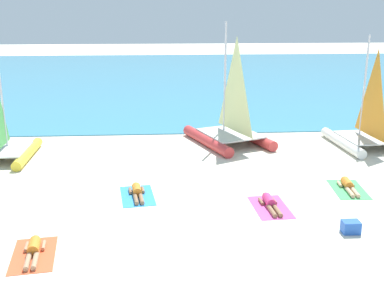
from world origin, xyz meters
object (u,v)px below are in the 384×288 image
(sunbather_center_right, at_px, (270,203))
(cooler_box, at_px, (351,227))
(sailboat_yellow, at_px, (3,143))
(sailboat_white, at_px, (365,131))
(towel_center_left, at_px, (137,196))
(sunbather_center_left, at_px, (137,192))
(sunbather_leftmost, at_px, (34,249))
(sunbather_rightmost, at_px, (348,185))
(towel_leftmost, at_px, (34,255))
(towel_center_right, at_px, (270,207))
(sailboat_red, at_px, (230,126))
(towel_rightmost, at_px, (348,189))

(sunbather_center_right, distance_m, cooler_box, 2.75)
(sailboat_yellow, distance_m, sunbather_center_right, 11.64)
(sailboat_white, bearing_deg, towel_center_left, -157.03)
(cooler_box, bearing_deg, sunbather_center_left, 152.87)
(sunbather_leftmost, xyz_separation_m, sunbather_rightmost, (10.03, 3.97, 0.00))
(sunbather_leftmost, bearing_deg, sunbather_center_left, 49.00)
(sailboat_white, bearing_deg, towel_leftmost, -148.74)
(sunbather_leftmost, xyz_separation_m, towel_center_left, (2.55, 3.79, -0.13))
(sunbather_leftmost, relative_size, sunbather_center_left, 1.00)
(sunbather_center_left, bearing_deg, towel_center_left, -90.00)
(sunbather_center_left, xyz_separation_m, towel_center_right, (4.37, -1.30, -0.13))
(towel_leftmost, xyz_separation_m, sunbather_rightmost, (10.02, 4.03, 0.13))
(sailboat_white, bearing_deg, sunbather_center_left, -157.35)
(towel_center_left, height_order, sunbather_rightmost, sunbather_rightmost)
(sailboat_yellow, distance_m, towel_center_right, 11.68)
(sailboat_red, bearing_deg, sailboat_yellow, 168.88)
(sunbather_center_left, bearing_deg, sunbather_rightmost, -6.79)
(towel_center_left, bearing_deg, sunbather_rightmost, 1.38)
(towel_rightmost, bearing_deg, towel_center_right, -156.60)
(sailboat_red, relative_size, sailboat_white, 1.11)
(towel_rightmost, bearing_deg, sunbather_center_left, -179.63)
(sunbather_center_left, height_order, towel_center_right, sunbather_center_left)
(sailboat_yellow, bearing_deg, sunbather_leftmost, -68.64)
(sailboat_red, height_order, towel_center_left, sailboat_red)
(sailboat_red, distance_m, sailboat_yellow, 10.04)
(sailboat_white, relative_size, towel_center_left, 2.66)
(sailboat_red, height_order, cooler_box, sailboat_red)
(towel_center_right, relative_size, towel_rightmost, 1.00)
(towel_leftmost, height_order, towel_rightmost, same)
(towel_leftmost, height_order, sunbather_leftmost, sunbather_leftmost)
(sunbather_center_right, bearing_deg, sailboat_red, 88.73)
(sunbather_rightmost, bearing_deg, towel_center_right, -150.90)
(sunbather_center_left, xyz_separation_m, sunbather_rightmost, (7.49, 0.11, 0.00))
(towel_center_right, bearing_deg, sailboat_red, 92.28)
(sailboat_white, xyz_separation_m, sunbather_center_right, (-5.86, -6.44, -0.62))
(sailboat_yellow, xyz_separation_m, sailboat_white, (16.03, 0.81, 0.06))
(sailboat_red, height_order, towel_center_right, sailboat_red)
(towel_center_left, relative_size, sunbather_center_right, 1.21)
(towel_center_left, xyz_separation_m, towel_center_right, (4.36, -1.24, 0.00))
(sunbather_leftmost, distance_m, towel_center_right, 7.36)
(towel_leftmost, bearing_deg, sailboat_white, 35.58)
(sunbather_leftmost, xyz_separation_m, sunbather_center_left, (2.54, 3.85, 0.00))
(towel_center_right, bearing_deg, sunbather_center_left, 163.39)
(sailboat_yellow, relative_size, sunbather_leftmost, 2.99)
(sunbather_rightmost, bearing_deg, towel_leftmost, -153.36)
(sailboat_red, height_order, towel_rightmost, sailboat_red)
(sailboat_white, bearing_deg, towel_rightmost, -122.27)
(sunbather_center_right, distance_m, sunbather_rightmost, 3.41)
(sailboat_yellow, distance_m, sunbather_rightmost, 13.99)
(towel_center_right, bearing_deg, towel_center_left, 164.16)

